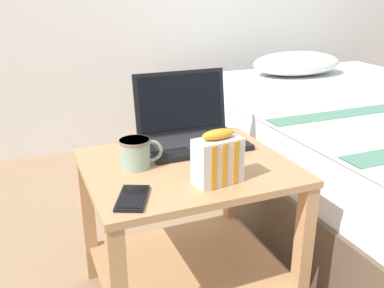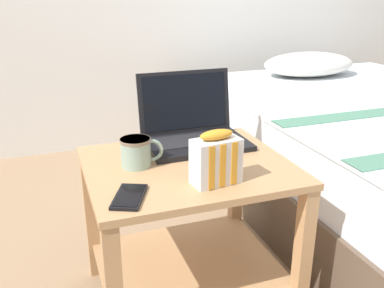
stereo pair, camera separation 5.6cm
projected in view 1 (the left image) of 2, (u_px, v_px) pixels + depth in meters
bed at (375, 149)px, 2.14m from camera, size 1.46×1.98×0.65m
bedside_table at (187, 214)px, 1.41m from camera, size 0.63×0.54×0.51m
laptop at (190, 129)px, 1.51m from camera, size 0.35×0.27×0.24m
mug_front_left at (136, 152)px, 1.30m from camera, size 0.13×0.09×0.09m
snack_bag at (218, 159)px, 1.19m from camera, size 0.14×0.09×0.16m
cell_phone at (133, 198)px, 1.12m from camera, size 0.12×0.16×0.01m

